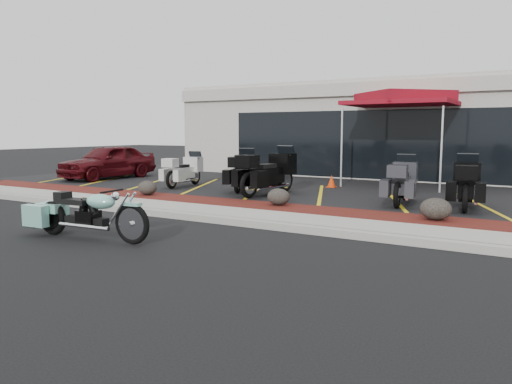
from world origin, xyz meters
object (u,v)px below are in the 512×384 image
Objects in this scene: hero_cruiser at (132,218)px; parked_car at (108,161)px; touring_white at (195,168)px; popup_canopy at (403,101)px; traffic_cone at (331,181)px.

hero_cruiser is 0.71× the size of parked_car.
hero_cruiser is at bearing -156.20° from touring_white.
popup_canopy reaches higher than touring_white.
hero_cruiser is 9.13m from traffic_cone.
hero_cruiser is 1.39× the size of touring_white.
hero_cruiser is 8.66m from touring_white.
touring_white reaches higher than traffic_cone.
traffic_cone is at bearing 14.59° from parked_car.
parked_car is at bearing 83.25° from touring_white.
traffic_cone is 3.78m from popup_canopy.
touring_white is 0.48× the size of popup_canopy.
hero_cruiser is 11.48m from parked_car.
parked_car is at bearing -146.44° from popup_canopy.
parked_car is at bearing -169.72° from traffic_cone.
touring_white is at bearing 3.78° from parked_car.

